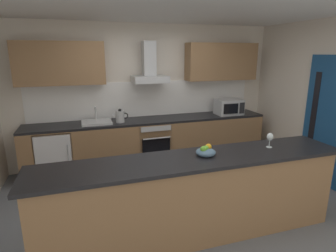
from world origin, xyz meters
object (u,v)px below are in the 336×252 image
(sink, at_px, (97,122))
(fruit_bowl, at_px, (206,151))
(refrigerator, at_px, (55,154))
(kettle, at_px, (120,116))
(oven, at_px, (152,142))
(microwave, at_px, (229,107))
(wine_glass, at_px, (270,137))
(range_hood, at_px, (149,70))

(sink, distance_m, fruit_bowl, 2.39)
(refrigerator, distance_m, kettle, 1.25)
(oven, xyz_separation_m, sink, (-0.98, 0.01, 0.47))
(microwave, relative_size, kettle, 1.73)
(fruit_bowl, bearing_deg, wine_glass, 1.00)
(sink, distance_m, kettle, 0.41)
(microwave, distance_m, wine_glass, 2.20)
(kettle, xyz_separation_m, range_hood, (0.58, 0.16, 0.78))
(oven, relative_size, refrigerator, 0.94)
(oven, distance_m, sink, 1.09)
(refrigerator, distance_m, range_hood, 2.18)
(oven, distance_m, microwave, 1.66)
(kettle, height_order, range_hood, range_hood)
(fruit_bowl, bearing_deg, microwave, 54.81)
(oven, height_order, fruit_bowl, fruit_bowl)
(refrigerator, xyz_separation_m, fruit_bowl, (1.76, -2.14, 0.59))
(oven, relative_size, kettle, 2.77)
(range_hood, relative_size, wine_glass, 4.05)
(sink, relative_size, fruit_bowl, 2.27)
(range_hood, bearing_deg, oven, -90.00)
(refrigerator, distance_m, microwave, 3.31)
(wine_glass, distance_m, fruit_bowl, 0.85)
(fruit_bowl, bearing_deg, kettle, 106.98)
(wine_glass, bearing_deg, kettle, 125.38)
(refrigerator, height_order, wine_glass, wine_glass)
(oven, distance_m, wine_glass, 2.40)
(kettle, relative_size, wine_glass, 1.62)
(refrigerator, relative_size, sink, 1.70)
(wine_glass, xyz_separation_m, fruit_bowl, (-0.84, -0.01, -0.08))
(sink, xyz_separation_m, wine_glass, (1.89, -2.14, 0.17))
(oven, xyz_separation_m, kettle, (-0.58, -0.03, 0.55))
(refrigerator, distance_m, fruit_bowl, 2.83)
(microwave, relative_size, fruit_bowl, 2.27)
(sink, bearing_deg, range_hood, 6.89)
(refrigerator, distance_m, wine_glass, 3.42)
(refrigerator, bearing_deg, microwave, -0.44)
(kettle, height_order, fruit_bowl, kettle)
(kettle, xyz_separation_m, wine_glass, (1.49, -2.09, 0.09))
(kettle, distance_m, fruit_bowl, 2.20)
(oven, relative_size, microwave, 1.60)
(oven, height_order, wine_glass, wine_glass)
(fruit_bowl, bearing_deg, sink, 115.86)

